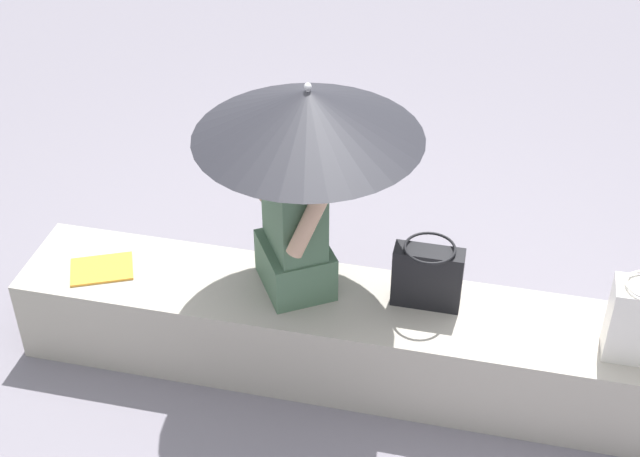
% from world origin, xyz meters
% --- Properties ---
extents(ground_plane, '(14.00, 14.00, 0.00)m').
position_xyz_m(ground_plane, '(0.00, 0.00, 0.00)').
color(ground_plane, slate).
extents(stone_bench, '(2.98, 0.50, 0.42)m').
position_xyz_m(stone_bench, '(0.00, 0.00, 0.21)').
color(stone_bench, '#A8A093').
rests_on(stone_bench, ground).
extents(person_seated, '(0.42, 0.50, 0.90)m').
position_xyz_m(person_seated, '(-0.24, 0.06, 0.81)').
color(person_seated, '#47664C').
rests_on(person_seated, stone_bench).
extents(parasol, '(0.94, 0.94, 1.00)m').
position_xyz_m(parasol, '(-0.18, 0.08, 1.29)').
color(parasol, '#B7B7BC').
rests_on(parasol, stone_bench).
extents(handbag_black, '(0.30, 0.22, 0.31)m').
position_xyz_m(handbag_black, '(0.35, 0.06, 0.58)').
color(handbag_black, black).
rests_on(handbag_black, stone_bench).
extents(tote_bag_canvas, '(0.24, 0.18, 0.37)m').
position_xyz_m(tote_bag_canvas, '(1.21, -0.06, 0.60)').
color(tote_bag_canvas, silver).
rests_on(tote_bag_canvas, stone_bench).
extents(magazine, '(0.34, 0.30, 0.01)m').
position_xyz_m(magazine, '(-1.13, -0.04, 0.43)').
color(magazine, gold).
rests_on(magazine, stone_bench).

